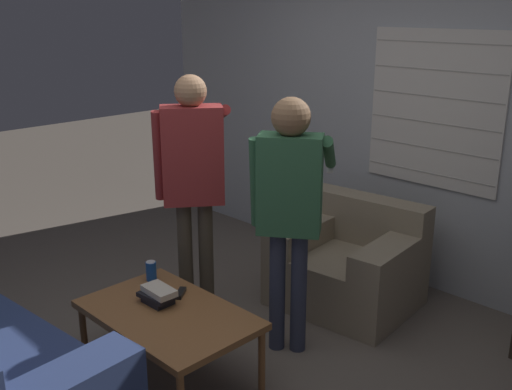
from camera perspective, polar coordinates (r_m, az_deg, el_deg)
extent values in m
plane|color=#665B51|center=(3.77, -5.36, -16.31)|extent=(16.00, 16.00, 0.00)
cube|color=#ADB2B7|center=(4.75, 13.46, 7.13)|extent=(5.20, 0.06, 2.55)
cube|color=silver|center=(4.55, 16.64, 7.79)|extent=(1.05, 0.02, 1.13)
cube|color=#A4A099|center=(4.63, 16.06, 2.03)|extent=(1.03, 0.00, 0.01)
cube|color=#A4A099|center=(4.59, 16.26, 4.30)|extent=(1.03, 0.00, 0.01)
cube|color=#A4A099|center=(4.55, 16.46, 6.61)|extent=(1.03, 0.00, 0.01)
cube|color=#A4A099|center=(4.52, 16.67, 8.96)|extent=(1.03, 0.00, 0.01)
cube|color=#A4A099|center=(4.50, 16.88, 11.33)|extent=(1.03, 0.00, 0.01)
cube|color=#A4A099|center=(4.49, 17.10, 13.71)|extent=(1.03, 0.00, 0.01)
cube|color=gray|center=(4.45, 8.49, -7.91)|extent=(1.02, 0.89, 0.39)
cube|color=gray|center=(4.55, 10.65, -2.34)|extent=(0.96, 0.29, 0.36)
cube|color=gray|center=(4.19, 12.81, -5.59)|extent=(0.32, 0.82, 0.18)
cube|color=gray|center=(4.51, 4.83, -3.48)|extent=(0.32, 0.82, 0.18)
cube|color=brown|center=(3.51, -8.38, -11.20)|extent=(1.02, 0.65, 0.04)
cylinder|color=brown|center=(4.10, -9.04, -10.24)|extent=(0.04, 0.04, 0.40)
cylinder|color=brown|center=(3.48, 0.55, -15.51)|extent=(0.04, 0.04, 0.40)
cylinder|color=brown|center=(3.84, -16.06, -12.79)|extent=(0.04, 0.04, 0.40)
cylinder|color=#4C4233|center=(4.14, -6.71, -6.34)|extent=(0.10, 0.10, 0.85)
cylinder|color=#4C4233|center=(4.14, -4.75, -6.26)|extent=(0.10, 0.10, 0.85)
cube|color=maroon|center=(3.90, -6.06, 3.79)|extent=(0.40, 0.44, 0.64)
sphere|color=#A87A56|center=(3.82, -6.26, 9.82)|extent=(0.21, 0.21, 0.21)
cylinder|color=maroon|center=(3.95, -9.26, 3.66)|extent=(0.17, 0.15, 0.61)
cylinder|color=maroon|center=(4.16, -3.28, 7.81)|extent=(0.53, 0.42, 0.21)
cube|color=black|center=(4.46, -3.59, 7.56)|extent=(0.07, 0.06, 0.13)
cylinder|color=#33384C|center=(3.79, 2.04, -9.10)|extent=(0.10, 0.10, 0.80)
cylinder|color=#33384C|center=(3.77, 4.08, -9.25)|extent=(0.10, 0.10, 0.80)
cube|color=#336642|center=(3.52, 3.24, 0.99)|extent=(0.42, 0.38, 0.60)
sphere|color=#846042|center=(3.43, 3.36, 7.43)|extent=(0.23, 0.23, 0.23)
cylinder|color=#336642|center=(3.59, 0.02, 1.17)|extent=(0.15, 0.17, 0.57)
cylinder|color=#336642|center=(3.71, 6.96, 3.98)|extent=(0.36, 0.48, 0.32)
cube|color=white|center=(3.99, 7.12, 3.01)|extent=(0.08, 0.09, 0.13)
cube|color=black|center=(3.60, -9.32, -9.87)|extent=(0.17, 0.13, 0.03)
cube|color=black|center=(3.59, -9.42, -9.41)|extent=(0.22, 0.16, 0.03)
cube|color=beige|center=(3.57, -9.21, -8.98)|extent=(0.22, 0.13, 0.04)
cylinder|color=#194C9E|center=(3.87, -9.95, -7.15)|extent=(0.07, 0.07, 0.12)
cylinder|color=silver|center=(3.84, -10.00, -6.29)|extent=(0.06, 0.06, 0.00)
cube|color=black|center=(3.67, -7.20, -9.25)|extent=(0.11, 0.13, 0.02)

